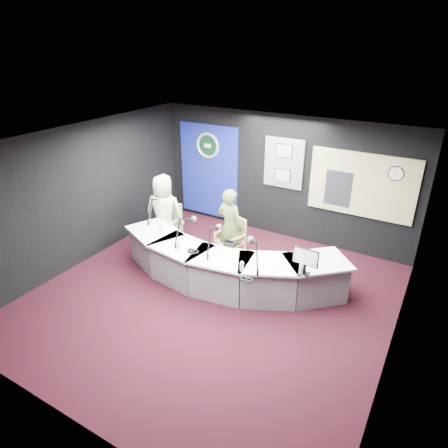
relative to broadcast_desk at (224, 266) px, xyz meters
The scene contains 33 objects.
ground 0.67m from the broadcast_desk, 84.81° to the right, with size 6.00×6.00×0.00m, color black.
ceiling 2.49m from the broadcast_desk, 84.81° to the right, with size 6.00×6.00×0.02m, color silver.
wall_back 2.66m from the broadcast_desk, 88.83° to the left, with size 6.00×0.02×2.80m, color black.
wall_front 3.70m from the broadcast_desk, 89.19° to the right, with size 6.00×0.02×2.80m, color black.
wall_left 3.17m from the broadcast_desk, 169.44° to the right, with size 0.02×6.00×2.80m, color black.
wall_right 3.26m from the broadcast_desk, 10.22° to the right, with size 0.02×6.00×2.80m, color black.
broadcast_desk is the anchor object (origin of this frame).
backdrop_panel 3.17m from the broadcast_desk, 127.40° to the left, with size 1.60×0.05×2.30m, color navy.
agency_seal 3.38m from the broadcast_desk, 127.86° to the left, with size 0.63×0.63×0.07m, color silver.
seal_center 3.38m from the broadcast_desk, 127.80° to the left, with size 0.48×0.48×0.01m, color black.
pinboard 2.79m from the broadcast_desk, 87.63° to the left, with size 0.90×0.04×1.10m, color slate.
framed_photo_upper 2.91m from the broadcast_desk, 87.60° to the left, with size 0.34×0.02×0.27m, color gray.
framed_photo_lower 2.63m from the broadcast_desk, 87.60° to the left, with size 0.34×0.02×0.27m, color gray.
booth_window_frame 3.24m from the broadcast_desk, 53.36° to the left, with size 2.12×0.06×1.32m, color tan.
booth_glow 3.23m from the broadcast_desk, 53.24° to the left, with size 2.00×0.02×1.20m, color beige.
equipment_rack 2.93m from the broadcast_desk, 60.54° to the left, with size 0.55×0.02×0.75m, color black.
wall_clock 3.71m from the broadcast_desk, 44.88° to the left, with size 0.28×0.28×0.01m, color white.
armchair_left 1.94m from the broadcast_desk, 162.21° to the left, with size 0.51×0.51×0.90m, color tan, non-canonical shape.
armchair_right 0.81m from the broadcast_desk, 112.10° to the left, with size 0.56×0.56×1.00m, color tan, non-canonical shape.
draped_jacket 2.04m from the broadcast_desk, 155.48° to the left, with size 0.50×0.10×0.70m, color #6B685B.
person_man 2.00m from the broadcast_desk, 162.21° to the left, with size 0.82×0.53×1.67m, color beige.
person_woman 0.91m from the broadcast_desk, 112.10° to the left, with size 0.59×0.38×1.61m, color #546133.
computer_monitor 1.72m from the broadcast_desk, ahead, with size 0.43×0.03×0.29m, color black.
desk_phone 0.43m from the broadcast_desk, 73.59° to the left, with size 0.21×0.17×0.05m, color black.
headphones_near 1.20m from the broadcast_desk, 41.44° to the right, with size 0.19×0.19×0.03m, color black.
headphones_far 0.70m from the broadcast_desk, 134.49° to the right, with size 0.21×0.21×0.03m, color black.
paper_stack 1.46m from the broadcast_desk, behind, with size 0.20×0.28×0.00m, color white.
notepad 0.81m from the broadcast_desk, 157.28° to the right, with size 0.22×0.32×0.00m, color white.
boom_mic_a 1.99m from the broadcast_desk, 169.05° to the left, with size 0.16×0.74×0.60m, color black, non-canonical shape.
boom_mic_b 1.04m from the broadcast_desk, 169.75° to the right, with size 0.16×0.74×0.60m, color black, non-canonical shape.
boom_mic_c 0.71m from the broadcast_desk, 119.03° to the right, with size 0.25×0.73×0.60m, color black, non-canonical shape.
boom_mic_d 1.04m from the broadcast_desk, 20.62° to the right, with size 0.50×0.61×0.60m, color black, non-canonical shape.
water_bottles 0.56m from the broadcast_desk, 79.07° to the right, with size 2.99×0.50×0.18m, color silver, non-canonical shape.
Camera 1 is at (3.19, -5.00, 4.28)m, focal length 32.00 mm.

